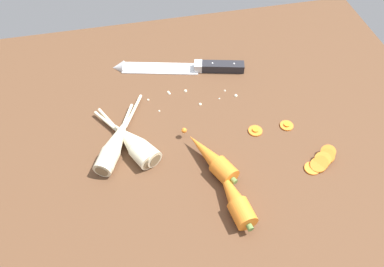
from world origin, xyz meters
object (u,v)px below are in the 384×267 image
chefs_knife (176,67)px  whole_carrot (212,158)px  carrot_slice_stray_near (287,125)px  whole_carrot_second (233,196)px  parsnip_front (132,143)px  parsnip_mid_right (134,143)px  carrot_slice_stack (321,161)px  parsnip_back (113,145)px  carrot_slice_stray_mid (255,130)px  parsnip_mid_left (116,143)px

chefs_knife → whole_carrot: 31.90cm
whole_carrot → carrot_slice_stray_near: bearing=19.2°
whole_carrot_second → parsnip_front: whole_carrot_second is taller
parsnip_mid_right → carrot_slice_stack: size_ratio=2.39×
parsnip_mid_right → carrot_slice_stray_near: size_ratio=6.01×
chefs_knife → whole_carrot_second: bearing=-84.9°
whole_carrot_second → carrot_slice_stray_near: size_ratio=5.91×
parsnip_back → chefs_knife: bearing=52.7°
chefs_knife → parsnip_back: bearing=-127.3°
carrot_slice_stray_near → parsnip_front: bearing=178.7°
whole_carrot_second → carrot_slice_stray_mid: size_ratio=5.67×
parsnip_front → carrot_slice_stray_mid: parsnip_front is taller
whole_carrot → carrot_slice_stray_near: size_ratio=5.29×
whole_carrot → carrot_slice_stack: (22.93, -4.67, -1.15)cm
whole_carrot_second → carrot_slice_stray_near: bearing=42.8°
chefs_knife → carrot_slice_stray_near: size_ratio=11.15×
whole_carrot → parsnip_mid_left: size_ratio=0.74×
chefs_knife → parsnip_back: parsnip_back is taller
parsnip_mid_left → carrot_slice_stack: bearing=-17.2°
carrot_slice_stack → chefs_knife: bearing=124.1°
whole_carrot_second → parsnip_mid_left: size_ratio=0.82×
chefs_knife → carrot_slice_stray_mid: 28.52cm
whole_carrot → parsnip_front: whole_carrot is taller
parsnip_front → carrot_slice_stack: (39.00, -12.31, -1.03)cm
chefs_knife → whole_carrot_second: 41.57cm
parsnip_mid_left → carrot_slice_stray_near: 39.11cm
parsnip_mid_right → carrot_slice_stack: (38.43, -12.41, -1.03)cm
chefs_knife → carrot_slice_stack: 44.04cm
whole_carrot_second → parsnip_mid_left: (-21.34, 18.00, -0.12)cm
carrot_slice_stack → parsnip_mid_left: bearing=162.8°
chefs_knife → whole_carrot: size_ratio=2.11×
parsnip_back → whole_carrot_second: bearing=-38.6°
chefs_knife → parsnip_mid_left: size_ratio=1.56×
whole_carrot_second → whole_carrot: bearing=101.4°
carrot_slice_stray_near → parsnip_mid_right: bearing=178.5°
carrot_slice_stack → carrot_slice_stray_mid: 15.86cm
chefs_knife → parsnip_front: parsnip_front is taller
parsnip_mid_right → carrot_slice_stray_near: bearing=-1.5°
whole_carrot_second → parsnip_front: size_ratio=0.94×
chefs_knife → parsnip_front: size_ratio=1.77×
whole_carrot → carrot_slice_stray_near: (19.63, 6.84, -1.74)cm
parsnip_mid_left → parsnip_back: (-0.57, -0.53, 0.00)cm
chefs_knife → whole_carrot: (1.74, -31.81, 1.45)cm
whole_carrot_second → parsnip_mid_right: size_ratio=0.98×
carrot_slice_stray_mid → parsnip_mid_right: bearing=178.1°
parsnip_front → parsnip_back: 3.92cm
whole_carrot_second → carrot_slice_stack: whole_carrot_second is taller
chefs_knife → carrot_slice_stray_near: bearing=-49.4°
whole_carrot → parsnip_mid_left: bearing=156.5°
parsnip_mid_left → carrot_slice_stray_near: bearing=-2.3°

